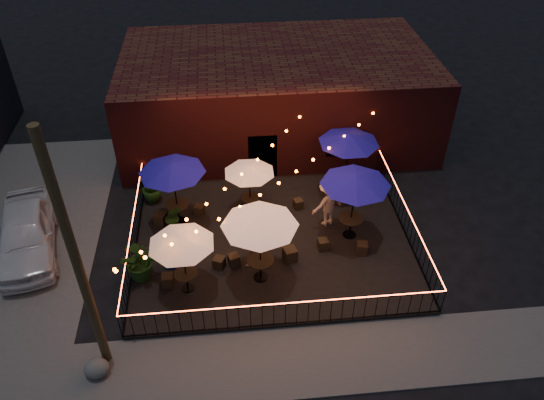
{
  "coord_description": "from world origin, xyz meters",
  "views": [
    {
      "loc": [
        -1.46,
        -12.51,
        13.49
      ],
      "look_at": [
        0.07,
        2.79,
        1.38
      ],
      "focal_mm": 35.0,
      "sensor_mm": 36.0,
      "label": 1
    }
  ],
  "objects": [
    {
      "name": "ground",
      "position": [
        0.0,
        0.0,
        0.0
      ],
      "size": [
        110.0,
        110.0,
        0.0
      ],
      "primitive_type": "plane",
      "color": "black",
      "rests_on": "ground"
    },
    {
      "name": "bistro_chair_11",
      "position": [
        3.59,
        3.98,
        0.41
      ],
      "size": [
        0.46,
        0.46,
        0.52
      ],
      "primitive_type": "cube",
      "rotation": [
        0.0,
        0.0,
        3.2
      ],
      "color": "black",
      "rests_on": "patio"
    },
    {
      "name": "fence_left",
      "position": [
        -5.0,
        2.0,
        0.66
      ],
      "size": [
        0.04,
        8.0,
        1.04
      ],
      "rotation": [
        0.0,
        0.0,
        1.57
      ],
      "color": "black",
      "rests_on": "patio"
    },
    {
      "name": "potted_shrub_b",
      "position": [
        -3.62,
        2.91,
        0.75
      ],
      "size": [
        0.74,
        0.63,
        1.19
      ],
      "primitive_type": "imported",
      "rotation": [
        0.0,
        0.0,
        -0.17
      ],
      "color": "#17330D",
      "rests_on": "patio"
    },
    {
      "name": "bistro_chair_6",
      "position": [
        -0.71,
        4.13,
        0.37
      ],
      "size": [
        0.41,
        0.41,
        0.44
      ],
      "primitive_type": "cube",
      "rotation": [
        0.0,
        0.0,
        0.11
      ],
      "color": "black",
      "rests_on": "patio"
    },
    {
      "name": "utility_pole",
      "position": [
        -5.4,
        -2.6,
        4.0
      ],
      "size": [
        0.26,
        0.26,
        8.0
      ],
      "primitive_type": "cylinder",
      "color": "#332714",
      "rests_on": "ground"
    },
    {
      "name": "bistro_chair_3",
      "position": [
        -2.7,
        3.75,
        0.36
      ],
      "size": [
        0.44,
        0.44,
        0.42
      ],
      "primitive_type": "cube",
      "rotation": [
        0.0,
        0.0,
        2.87
      ],
      "color": "black",
      "rests_on": "patio"
    },
    {
      "name": "patron_c",
      "position": [
        2.16,
        2.69,
        1.14
      ],
      "size": [
        1.46,
        1.15,
        1.98
      ],
      "primitive_type": "imported",
      "rotation": [
        0.0,
        0.0,
        3.52
      ],
      "color": "tan",
      "rests_on": "patio"
    },
    {
      "name": "patron_b",
      "position": [
        -0.92,
        0.9,
        1.13
      ],
      "size": [
        1.07,
        1.17,
        1.95
      ],
      "primitive_type": "imported",
      "rotation": [
        0.0,
        0.0,
        -2.0
      ],
      "color": "tan",
      "rests_on": "patio"
    },
    {
      "name": "boulder",
      "position": [
        -5.58,
        -3.12,
        0.31
      ],
      "size": [
        0.97,
        0.89,
        0.63
      ],
      "primitive_type": "ellipsoid",
      "rotation": [
        0.0,
        0.0,
        0.29
      ],
      "color": "#484943",
      "rests_on": "ground"
    },
    {
      "name": "cafe_table_2",
      "position": [
        -0.59,
        0.11,
        2.68
      ],
      "size": [
        2.67,
        2.67,
        2.77
      ],
      "rotation": [
        0.0,
        0.0,
        -0.06
      ],
      "color": "black",
      "rests_on": "patio"
    },
    {
      "name": "cafe_table_5",
      "position": [
        3.29,
        4.79,
        2.59
      ],
      "size": [
        3.17,
        3.17,
        2.67
      ],
      "rotation": [
        0.0,
        0.0,
        0.4
      ],
      "color": "black",
      "rests_on": "patio"
    },
    {
      "name": "bistro_chair_2",
      "position": [
        -4.17,
        3.29,
        0.41
      ],
      "size": [
        0.56,
        0.56,
        0.51
      ],
      "primitive_type": "cube",
      "rotation": [
        0.0,
        0.0,
        -0.39
      ],
      "color": "black",
      "rests_on": "patio"
    },
    {
      "name": "bistro_chair_10",
      "position": [
        2.89,
        3.9,
        0.41
      ],
      "size": [
        0.44,
        0.44,
        0.51
      ],
      "primitive_type": "cube",
      "rotation": [
        0.0,
        0.0,
        -0.01
      ],
      "color": "black",
      "rests_on": "patio"
    },
    {
      "name": "cooler",
      "position": [
        -3.6,
        1.0,
        0.55
      ],
      "size": [
        0.64,
        0.5,
        0.78
      ],
      "rotation": [
        0.0,
        0.0,
        -0.13
      ],
      "color": "#0826A0",
      "rests_on": "patio"
    },
    {
      "name": "festoon_lights",
      "position": [
        -1.01,
        1.7,
        2.52
      ],
      "size": [
        10.02,
        8.72,
        1.32
      ],
      "color": "#FC5F0D",
      "rests_on": "ground"
    },
    {
      "name": "cafe_table_4",
      "position": [
        2.9,
        1.95,
        2.67
      ],
      "size": [
        2.89,
        2.89,
        2.76
      ],
      "rotation": [
        0.0,
        0.0,
        -0.17
      ],
      "color": "black",
      "rests_on": "patio"
    },
    {
      "name": "bistro_chair_0",
      "position": [
        -3.73,
        0.06,
        0.37
      ],
      "size": [
        0.39,
        0.39,
        0.45
      ],
      "primitive_type": "cube",
      "rotation": [
        0.0,
        0.0,
        -0.02
      ],
      "color": "black",
      "rests_on": "patio"
    },
    {
      "name": "cafe_table_0",
      "position": [
        -3.07,
        -0.15,
        2.31
      ],
      "size": [
        2.79,
        2.79,
        2.36
      ],
      "rotation": [
        0.0,
        0.0,
        -0.38
      ],
      "color": "black",
      "rests_on": "patio"
    },
    {
      "name": "sidewalk",
      "position": [
        0.0,
        -3.25,
        0.03
      ],
      "size": [
        18.0,
        2.5,
        0.05
      ],
      "primitive_type": "cube",
      "color": "#494543",
      "rests_on": "ground"
    },
    {
      "name": "cafe_table_3",
      "position": [
        -0.69,
        3.76,
        2.12
      ],
      "size": [
        2.54,
        2.54,
        2.16
      ],
      "rotation": [
        0.0,
        0.0,
        0.38
      ],
      "color": "black",
      "rests_on": "patio"
    },
    {
      "name": "patron_a",
      "position": [
        -0.42,
        1.39,
        0.94
      ],
      "size": [
        0.46,
        0.63,
        1.58
      ],
      "primitive_type": "imported",
      "rotation": [
        0.0,
        0.0,
        1.72
      ],
      "color": "#E0B48E",
      "rests_on": "patio"
    },
    {
      "name": "potted_shrub_c",
      "position": [
        -4.59,
        4.84,
        0.85
      ],
      "size": [
        0.81,
        0.81,
        1.4
      ],
      "primitive_type": "imported",
      "rotation": [
        0.0,
        0.0,
        -0.03
      ],
      "color": "#1E3E14",
      "rests_on": "patio"
    },
    {
      "name": "fence_front",
      "position": [
        0.0,
        -2.0,
        0.66
      ],
      "size": [
        10.0,
        0.04,
        1.04
      ],
      "color": "black",
      "rests_on": "patio"
    },
    {
      "name": "cafe_table_1",
      "position": [
        -3.49,
        3.4,
        2.62
      ],
      "size": [
        2.59,
        2.59,
        2.7
      ],
      "rotation": [
        0.0,
        0.0,
        -0.06
      ],
      "color": "black",
      "rests_on": "patio"
    },
    {
      "name": "bistro_chair_5",
      "position": [
        0.51,
        0.86,
        0.41
      ],
      "size": [
        0.54,
        0.54,
        0.52
      ],
      "primitive_type": "cube",
      "rotation": [
        0.0,
        0.0,
        3.41
      ],
      "color": "black",
      "rests_on": "patio"
    },
    {
      "name": "bistro_chair_4",
      "position": [
        -1.48,
        0.84,
        0.36
      ],
      "size": [
        0.46,
        0.46,
        0.43
      ],
      "primitive_type": "cube",
      "rotation": [
        0.0,
        0.0,
        0.32
      ],
      "color": "black",
      "rests_on": "patio"
    },
    {
      "name": "car_white",
      "position": [
        -8.84,
        2.45,
        0.82
      ],
      "size": [
        2.95,
        5.11,
        1.64
      ],
      "primitive_type": "imported",
      "rotation": [
        0.0,
        0.0,
        0.22
      ],
      "color": "silver",
      "rests_on": "ground"
    },
    {
      "name": "fence_right",
      "position": [
        5.0,
        2.0,
        0.66
      ],
      "size": [
        0.04,
        8.0,
        1.04
      ],
      "rotation": [
        0.0,
        0.0,
        1.57
      ],
      "color": "black",
      "rests_on": "patio"
    },
    {
      "name": "potted_shrub_a",
      "position": [
        -4.6,
        0.6,
        0.92
      ],
      "size": [
        1.7,
        1.59,
        1.53
      ],
      "primitive_type": "imported",
      "rotation": [
        0.0,
        0.0,
        0.34
      ],
      "color": "#17350E",
      "rests_on": "patio"
    },
    {
      "name": "bistro_chair_9",
      "position": [
        3.14,
        0.96,
        0.37
      ],
      "size": [
        0.44,
        0.44,
        0.44
      ],
      "primitive_type": "cube",
      "rotation": [
        0.0,
        0.0,
        2.95
      ],
      "color": "black",
      "rests_on": "patio"
    },
    {
      "name": "bistro_chair_1",
      "position": [
        -1.99,
        0.74,
        0.37
      ],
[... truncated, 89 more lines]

